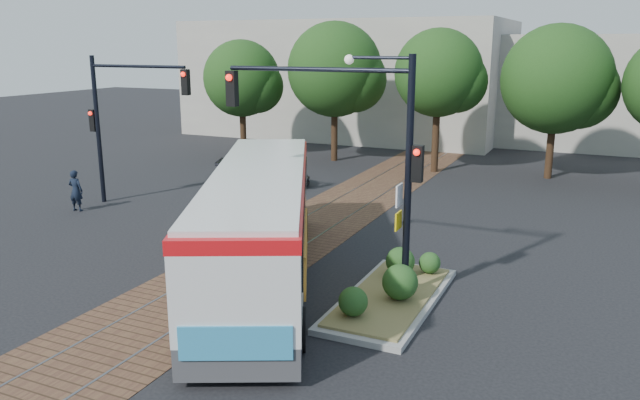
{
  "coord_description": "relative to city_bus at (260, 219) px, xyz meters",
  "views": [
    {
      "loc": [
        9.38,
        -15.28,
        6.43
      ],
      "look_at": [
        1.32,
        2.23,
        1.6
      ],
      "focal_mm": 35.0,
      "sensor_mm": 36.0,
      "label": 1
    }
  ],
  "objects": [
    {
      "name": "ground",
      "position": [
        -0.98,
        0.98,
        -1.75
      ],
      "size": [
        120.0,
        120.0,
        0.0
      ],
      "primitive_type": "plane",
      "color": "black",
      "rests_on": "ground"
    },
    {
      "name": "tree_row",
      "position": [
        0.23,
        17.4,
        3.1
      ],
      "size": [
        26.4,
        5.6,
        7.67
      ],
      "color": "#382314",
      "rests_on": "ground"
    },
    {
      "name": "warehouses",
      "position": [
        -1.51,
        29.73,
        2.07
      ],
      "size": [
        40.0,
        13.0,
        8.0
      ],
      "color": "#ADA899",
      "rests_on": "ground"
    },
    {
      "name": "signal_pole_main",
      "position": [
        2.88,
        0.17,
        2.41
      ],
      "size": [
        5.49,
        0.46,
        6.0
      ],
      "color": "black",
      "rests_on": "ground"
    },
    {
      "name": "city_bus",
      "position": [
        0.0,
        0.0,
        0.0
      ],
      "size": [
        7.27,
        11.61,
        3.13
      ],
      "rotation": [
        0.0,
        0.0,
        0.44
      ],
      "color": "#404043",
      "rests_on": "ground"
    },
    {
      "name": "parked_car",
      "position": [
        -5.85,
        10.4,
        -1.12
      ],
      "size": [
        4.62,
        3.15,
        1.24
      ],
      "primitive_type": "imported",
      "rotation": [
        0.0,
        0.0,
        1.94
      ],
      "color": "black",
      "rests_on": "ground"
    },
    {
      "name": "traffic_island",
      "position": [
        3.84,
        0.08,
        -1.42
      ],
      "size": [
        2.2,
        5.2,
        1.13
      ],
      "color": "gray",
      "rests_on": "ground"
    },
    {
      "name": "trackbed",
      "position": [
        -0.98,
        4.98,
        -1.74
      ],
      "size": [
        3.6,
        40.0,
        0.02
      ],
      "color": "brown",
      "rests_on": "ground"
    },
    {
      "name": "signal_pole_left",
      "position": [
        -9.35,
        4.98,
        2.12
      ],
      "size": [
        4.99,
        0.34,
        6.0
      ],
      "color": "black",
      "rests_on": "ground"
    },
    {
      "name": "officer",
      "position": [
        -10.35,
        3.39,
        -0.92
      ],
      "size": [
        0.65,
        0.47,
        1.64
      ],
      "primitive_type": "imported",
      "rotation": [
        0.0,
        0.0,
        3.27
      ],
      "color": "black",
      "rests_on": "ground"
    }
  ]
}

